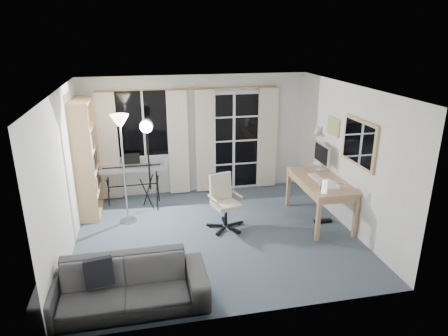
% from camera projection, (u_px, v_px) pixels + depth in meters
% --- Properties ---
extents(floor, '(4.50, 4.00, 0.02)m').
position_uv_depth(floor, '(216.00, 235.00, 6.62)').
color(floor, '#3E4A5A').
rests_on(floor, ground).
extents(window, '(1.20, 0.08, 1.40)m').
position_uv_depth(window, '(143.00, 123.00, 7.75)').
color(window, white).
rests_on(window, floor).
extents(french_door, '(1.32, 0.09, 2.11)m').
position_uv_depth(french_door, '(233.00, 142.00, 8.25)').
color(french_door, white).
rests_on(french_door, floor).
extents(curtains, '(3.60, 0.07, 2.13)m').
position_uv_depth(curtains, '(191.00, 142.00, 7.97)').
color(curtains, gold).
rests_on(curtains, floor).
extents(bookshelf, '(0.34, 0.98, 2.10)m').
position_uv_depth(bookshelf, '(85.00, 161.00, 7.10)').
color(bookshelf, tan).
rests_on(bookshelf, floor).
extents(torchiere_lamp, '(0.39, 0.39, 1.91)m').
position_uv_depth(torchiere_lamp, '(121.00, 137.00, 6.58)').
color(torchiere_lamp, '#B2B2B7').
rests_on(torchiere_lamp, floor).
extents(keyboard_piano, '(1.23, 0.62, 0.89)m').
position_uv_depth(keyboard_piano, '(132.00, 169.00, 7.71)').
color(keyboard_piano, black).
rests_on(keyboard_piano, floor).
extents(studio_light, '(0.33, 0.35, 1.77)m').
position_uv_depth(studio_light, '(147.00, 137.00, 7.08)').
color(studio_light, black).
rests_on(studio_light, floor).
extents(office_chair, '(0.65, 0.63, 0.94)m').
position_uv_depth(office_chair, '(223.00, 196.00, 6.75)').
color(office_chair, black).
rests_on(office_chair, floor).
extents(desk, '(0.74, 1.46, 0.78)m').
position_uv_depth(desk, '(321.00, 184.00, 6.90)').
color(desk, tan).
rests_on(desk, floor).
extents(monitor, '(0.19, 0.56, 0.49)m').
position_uv_depth(monitor, '(322.00, 155.00, 7.23)').
color(monitor, silver).
rests_on(monitor, desk).
extents(desk_clutter, '(0.46, 0.88, 0.99)m').
position_uv_depth(desk_clutter, '(322.00, 194.00, 6.70)').
color(desk_clutter, white).
rests_on(desk_clutter, desk).
extents(mug, '(0.13, 0.10, 0.13)m').
position_uv_depth(mug, '(341.00, 186.00, 6.41)').
color(mug, silver).
rests_on(mug, desk).
extents(wall_mirror, '(0.04, 0.94, 0.74)m').
position_uv_depth(wall_mirror, '(359.00, 143.00, 6.22)').
color(wall_mirror, tan).
rests_on(wall_mirror, floor).
extents(framed_print, '(0.03, 0.42, 0.32)m').
position_uv_depth(framed_print, '(333.00, 127.00, 7.04)').
color(framed_print, tan).
rests_on(framed_print, floor).
extents(wall_shelf, '(0.16, 0.30, 0.18)m').
position_uv_depth(wall_shelf, '(317.00, 131.00, 7.55)').
color(wall_shelf, tan).
rests_on(wall_shelf, floor).
extents(sofa, '(2.01, 0.59, 0.78)m').
position_uv_depth(sofa, '(123.00, 279.00, 4.78)').
color(sofa, '#303032').
rests_on(sofa, floor).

